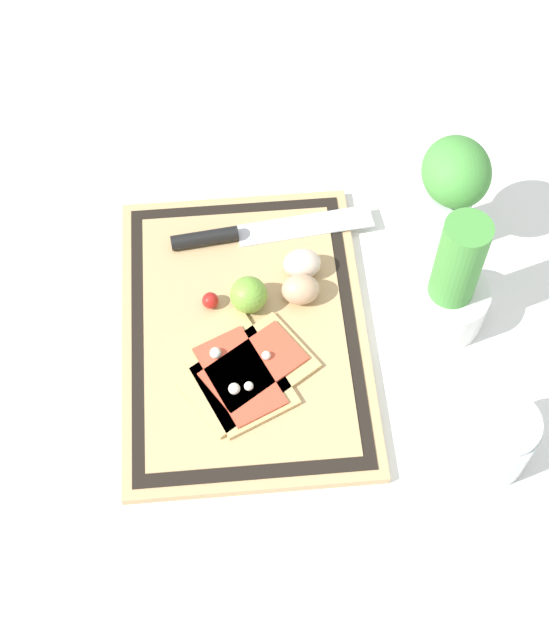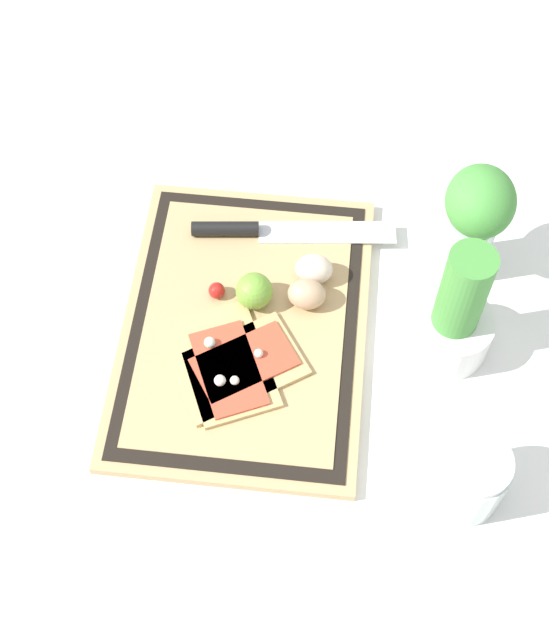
{
  "view_description": "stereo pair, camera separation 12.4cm",
  "coord_description": "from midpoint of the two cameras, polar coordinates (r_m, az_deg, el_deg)",
  "views": [
    {
      "loc": [
        0.64,
        -0.01,
        1.09
      ],
      "look_at": [
        0.0,
        0.04,
        0.03
      ],
      "focal_mm": 50.0,
      "sensor_mm": 36.0,
      "label": 1
    },
    {
      "loc": [
        0.63,
        0.11,
        1.09
      ],
      "look_at": [
        0.0,
        0.04,
        0.03
      ],
      "focal_mm": 50.0,
      "sensor_mm": 36.0,
      "label": 2
    }
  ],
  "objects": [
    {
      "name": "sauce_jar",
      "position": [
        1.16,
        11.05,
        -7.9
      ],
      "size": [
        0.09,
        0.09,
        0.11
      ],
      "color": "silver",
      "rests_on": "ground_plane"
    },
    {
      "name": "pizza_slice_near",
      "position": [
        1.21,
        -5.41,
        -3.53
      ],
      "size": [
        0.2,
        0.17,
        0.02
      ],
      "color": "tan",
      "rests_on": "cutting_board"
    },
    {
      "name": "cutting_board",
      "position": [
        1.26,
        -4.75,
        -0.99
      ],
      "size": [
        0.48,
        0.34,
        0.02
      ],
      "color": "tan",
      "rests_on": "ground_plane"
    },
    {
      "name": "egg_brown",
      "position": [
        1.26,
        -1.12,
        1.75
      ],
      "size": [
        0.04,
        0.05,
        0.04
      ],
      "primitive_type": "ellipsoid",
      "color": "tan",
      "rests_on": "cutting_board"
    },
    {
      "name": "pizza_slice_far",
      "position": [
        1.21,
        -4.63,
        -3.58
      ],
      "size": [
        0.19,
        0.2,
        0.02
      ],
      "color": "tan",
      "rests_on": "cutting_board"
    },
    {
      "name": "knife",
      "position": [
        1.33,
        -4.95,
        5.31
      ],
      "size": [
        0.06,
        0.31,
        0.02
      ],
      "color": "silver",
      "rests_on": "cutting_board"
    },
    {
      "name": "egg_pink",
      "position": [
        1.28,
        -0.98,
        3.39
      ],
      "size": [
        0.04,
        0.05,
        0.04
      ],
      "primitive_type": "ellipsoid",
      "color": "beige",
      "rests_on": "cutting_board"
    },
    {
      "name": "herb_pot",
      "position": [
        1.23,
        8.41,
        1.74
      ],
      "size": [
        0.11,
        0.11,
        0.21
      ],
      "color": "white",
      "rests_on": "ground_plane"
    },
    {
      "name": "lime",
      "position": [
        1.25,
        -4.49,
        1.39
      ],
      "size": [
        0.05,
        0.05,
        0.05
      ],
      "primitive_type": "sphere",
      "color": "#70A838",
      "rests_on": "cutting_board"
    },
    {
      "name": "herb_glass",
      "position": [
        1.27,
        8.58,
        8.11
      ],
      "size": [
        0.11,
        0.1,
        0.2
      ],
      "color": "silver",
      "rests_on": "ground_plane"
    },
    {
      "name": "cherry_tomato_red",
      "position": [
        1.27,
        -6.92,
        1.02
      ],
      "size": [
        0.02,
        0.02,
        0.02
      ],
      "primitive_type": "sphere",
      "color": "red",
      "rests_on": "cutting_board"
    },
    {
      "name": "ground_plane",
      "position": [
        1.27,
        -4.72,
        -1.19
      ],
      "size": [
        6.0,
        6.0,
        0.0
      ],
      "primitive_type": "plane",
      "color": "white"
    }
  ]
}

